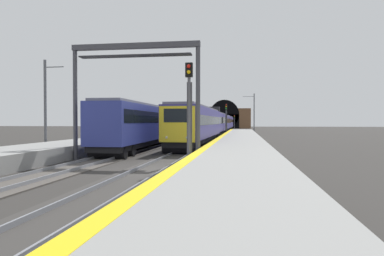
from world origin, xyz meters
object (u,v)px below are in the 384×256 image
object	(u,v)px
train_main_approaching	(219,123)
railway_signal_far	(234,120)
railway_signal_mid	(226,117)
railway_signal_near	(189,108)
catenary_mast_far	(254,113)
train_adjacent_platform	(169,123)
catenary_mast_near	(46,105)
overhead_signal_gantry	(135,73)

from	to	relation	value
train_main_approaching	railway_signal_far	bearing A→B (deg)	178.96
train_main_approaching	railway_signal_mid	distance (m)	7.86
train_main_approaching	railway_signal_near	xyz separation A→B (m)	(-47.65, -1.81, 0.96)
railway_signal_mid	catenary_mast_far	xyz separation A→B (m)	(14.25, -5.01, 0.96)
train_adjacent_platform	catenary_mast_near	xyz separation A→B (m)	(-15.72, 6.84, 1.55)
railway_signal_near	railway_signal_mid	world-z (taller)	railway_signal_near
train_adjacent_platform	railway_signal_far	bearing A→B (deg)	-5.94
overhead_signal_gantry	train_main_approaching	bearing A→B (deg)	-2.91
railway_signal_near	catenary_mast_far	distance (m)	54.56
train_main_approaching	railway_signal_near	distance (m)	47.70
railway_signal_near	railway_signal_far	distance (m)	95.90
overhead_signal_gantry	catenary_mast_far	xyz separation A→B (m)	(50.87, -9.07, -1.32)
railway_signal_mid	catenary_mast_far	world-z (taller)	catenary_mast_far
train_main_approaching	train_adjacent_platform	distance (m)	24.19
catenary_mast_far	overhead_signal_gantry	bearing A→B (deg)	169.89
train_adjacent_platform	catenary_mast_near	size ratio (longest dim) A/B	5.58
railway_signal_far	railway_signal_near	bearing A→B (deg)	0.00
railway_signal_near	catenary_mast_far	bearing A→B (deg)	174.73
railway_signal_mid	overhead_signal_gantry	xyz separation A→B (m)	(-36.62, 4.06, 2.28)
railway_signal_near	railway_signal_mid	distance (m)	40.07
train_adjacent_platform	catenary_mast_far	distance (m)	32.53
train_adjacent_platform	catenary_mast_far	size ratio (longest dim) A/B	5.05
train_adjacent_platform	railway_signal_mid	size ratio (longest dim) A/B	7.59
train_main_approaching	catenary_mast_near	xyz separation A→B (m)	(-39.49, 11.33, 1.57)
train_adjacent_platform	catenary_mast_near	world-z (taller)	catenary_mast_near
train_main_approaching	catenary_mast_near	bearing A→B (deg)	-14.91
railway_signal_far	railway_signal_mid	bearing A→B (deg)	0.00
train_adjacent_platform	catenary_mast_far	xyz separation A→B (m)	(30.44, -11.32, 1.98)
train_adjacent_platform	railway_signal_mid	xyz separation A→B (m)	(16.19, -6.30, 1.03)
catenary_mast_near	catenary_mast_far	size ratio (longest dim) A/B	0.91
catenary_mast_far	railway_signal_near	bearing A→B (deg)	174.73
railway_signal_mid	railway_signal_far	distance (m)	55.83
railway_signal_mid	catenary_mast_far	distance (m)	15.13
train_main_approaching	catenary_mast_far	distance (m)	9.75
railway_signal_near	overhead_signal_gantry	world-z (taller)	overhead_signal_gantry
train_adjacent_platform	railway_signal_far	distance (m)	72.30
train_adjacent_platform	train_main_approaching	bearing A→B (deg)	-11.65
railway_signal_mid	train_main_approaching	bearing A→B (deg)	-166.58
railway_signal_mid	catenary_mast_near	size ratio (longest dim) A/B	0.73
railway_signal_far	catenary_mast_near	xyz separation A→B (m)	(-87.74, 13.14, 0.96)
railway_signal_near	catenary_mast_near	bearing A→B (deg)	-121.85
overhead_signal_gantry	catenary_mast_near	world-z (taller)	catenary_mast_near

